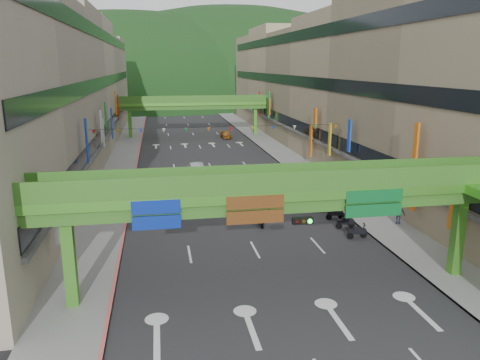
# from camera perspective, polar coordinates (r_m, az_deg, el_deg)

# --- Properties ---
(ground) EXTENTS (320.00, 320.00, 0.00)m
(ground) POSITION_cam_1_polar(r_m,az_deg,el_deg) (22.32, 8.53, -20.08)
(ground) COLOR black
(ground) RESTS_ON ground
(road_slab) EXTENTS (18.00, 140.00, 0.02)m
(road_slab) POSITION_cam_1_polar(r_m,az_deg,el_deg) (68.88, -4.61, 3.49)
(road_slab) COLOR #28282B
(road_slab) RESTS_ON ground
(sidewalk_left) EXTENTS (4.00, 140.00, 0.15)m
(sidewalk_left) POSITION_cam_1_polar(r_m,az_deg,el_deg) (68.76, -13.79, 3.17)
(sidewalk_left) COLOR gray
(sidewalk_left) RESTS_ON ground
(sidewalk_right) EXTENTS (4.00, 140.00, 0.15)m
(sidewalk_right) POSITION_cam_1_polar(r_m,az_deg,el_deg) (70.72, 4.31, 3.82)
(sidewalk_right) COLOR gray
(sidewalk_right) RESTS_ON ground
(curb_left) EXTENTS (0.20, 140.00, 0.18)m
(curb_left) POSITION_cam_1_polar(r_m,az_deg,el_deg) (68.65, -12.21, 3.25)
(curb_left) COLOR #CC5959
(curb_left) RESTS_ON ground
(curb_right) EXTENTS (0.20, 140.00, 0.18)m
(curb_right) POSITION_cam_1_polar(r_m,az_deg,el_deg) (70.28, 2.81, 3.79)
(curb_right) COLOR gray
(curb_right) RESTS_ON ground
(building_row_left) EXTENTS (12.80, 95.00, 19.00)m
(building_row_left) POSITION_cam_1_polar(r_m,az_deg,el_deg) (68.72, -20.97, 10.55)
(building_row_left) COLOR #9E937F
(building_row_left) RESTS_ON ground
(building_row_right) EXTENTS (12.80, 95.00, 19.00)m
(building_row_right) POSITION_cam_1_polar(r_m,az_deg,el_deg) (72.07, 10.70, 11.33)
(building_row_right) COLOR gray
(building_row_right) RESTS_ON ground
(overpass_near) EXTENTS (28.00, 12.27, 7.10)m
(overpass_near) POSITION_cam_1_polar(r_m,az_deg,el_deg) (25.01, 7.13, -2.97)
(overpass_near) COLOR #4C9E2D
(overpass_near) RESTS_ON ground
(overpass_far) EXTENTS (28.00, 2.20, 7.10)m
(overpass_far) POSITION_cam_1_polar(r_m,az_deg,el_deg) (83.00, -5.69, 9.00)
(overpass_far) COLOR #4C9E2D
(overpass_far) RESTS_ON ground
(hill_left) EXTENTS (168.00, 140.00, 112.00)m
(hill_left) POSITION_cam_1_polar(r_m,az_deg,el_deg) (178.12, -12.93, 9.57)
(hill_left) COLOR #1C4419
(hill_left) RESTS_ON ground
(hill_right) EXTENTS (208.00, 176.00, 128.00)m
(hill_right) POSITION_cam_1_polar(r_m,az_deg,el_deg) (200.31, -0.98, 10.36)
(hill_right) COLOR #1C4419
(hill_right) RESTS_ON ground
(bunting_string) EXTENTS (26.00, 0.36, 0.47)m
(bunting_string) POSITION_cam_1_polar(r_m,az_deg,el_deg) (48.31, -2.47, 6.22)
(bunting_string) COLOR black
(bunting_string) RESTS_ON ground
(scooter_rider_near) EXTENTS (0.60, 1.60, 1.98)m
(scooter_rider_near) POSITION_cam_1_polar(r_m,az_deg,el_deg) (36.80, 2.56, -4.32)
(scooter_rider_near) COLOR black
(scooter_rider_near) RESTS_ON ground
(scooter_rider_mid) EXTENTS (0.93, 1.60, 2.11)m
(scooter_rider_mid) POSITION_cam_1_polar(r_m,az_deg,el_deg) (43.82, 0.53, -1.07)
(scooter_rider_mid) COLOR black
(scooter_rider_mid) RESTS_ON ground
(scooter_rider_left) EXTENTS (0.91, 1.60, 1.89)m
(scooter_rider_left) POSITION_cam_1_polar(r_m,az_deg,el_deg) (40.84, -4.65, -2.47)
(scooter_rider_left) COLOR #A09EA7
(scooter_rider_left) RESTS_ON ground
(scooter_rider_far) EXTENTS (0.80, 1.60, 1.95)m
(scooter_rider_far) POSITION_cam_1_polar(r_m,az_deg,el_deg) (40.69, -8.54, -2.58)
(scooter_rider_far) COLOR maroon
(scooter_rider_far) RESTS_ON ground
(parked_scooter_row) EXTENTS (1.60, 7.19, 1.08)m
(parked_scooter_row) POSITION_cam_1_polar(r_m,az_deg,el_deg) (38.30, 12.11, -4.51)
(parked_scooter_row) COLOR black
(parked_scooter_row) RESTS_ON ground
(car_silver) EXTENTS (2.19, 4.56, 1.44)m
(car_silver) POSITION_cam_1_polar(r_m,az_deg,el_deg) (53.91, -5.34, 1.32)
(car_silver) COLOR #95959B
(car_silver) RESTS_ON ground
(car_yellow) EXTENTS (1.72, 3.96, 1.33)m
(car_yellow) POSITION_cam_1_polar(r_m,az_deg,el_deg) (81.14, -1.74, 5.58)
(car_yellow) COLOR #BB7326
(car_yellow) RESTS_ON ground
(pedestrian_red) EXTENTS (0.91, 0.78, 1.63)m
(pedestrian_red) POSITION_cam_1_polar(r_m,az_deg,el_deg) (52.26, 10.73, 0.84)
(pedestrian_red) COLOR #BD3B28
(pedestrian_red) RESTS_ON ground
(pedestrian_dark) EXTENTS (1.02, 0.90, 1.65)m
(pedestrian_dark) POSITION_cam_1_polar(r_m,az_deg,el_deg) (47.99, 12.95, -0.43)
(pedestrian_dark) COLOR black
(pedestrian_dark) RESTS_ON ground
(pedestrian_blue) EXTENTS (0.91, 0.63, 1.85)m
(pedestrian_blue) POSITION_cam_1_polar(r_m,az_deg,el_deg) (39.06, 18.73, -3.97)
(pedestrian_blue) COLOR navy
(pedestrian_blue) RESTS_ON ground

